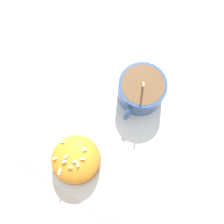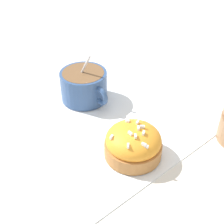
# 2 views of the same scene
# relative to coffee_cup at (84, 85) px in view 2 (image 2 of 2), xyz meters

# --- Properties ---
(ground_plane) EXTENTS (3.00, 3.00, 0.00)m
(ground_plane) POSITION_rel_coffee_cup_xyz_m (-0.09, 0.01, -0.03)
(ground_plane) COLOR silver
(paper_napkin) EXTENTS (0.31, 0.29, 0.00)m
(paper_napkin) POSITION_rel_coffee_cup_xyz_m (-0.09, 0.01, -0.03)
(paper_napkin) COLOR white
(paper_napkin) RESTS_ON ground_plane
(coffee_cup) EXTENTS (0.11, 0.09, 0.10)m
(coffee_cup) POSITION_rel_coffee_cup_xyz_m (0.00, 0.00, 0.00)
(coffee_cup) COLOR #335184
(coffee_cup) RESTS_ON paper_napkin
(frosted_pastry) EXTENTS (0.09, 0.09, 0.05)m
(frosted_pastry) POSITION_rel_coffee_cup_xyz_m (-0.17, 0.02, -0.01)
(frosted_pastry) COLOR #B2753D
(frosted_pastry) RESTS_ON paper_napkin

